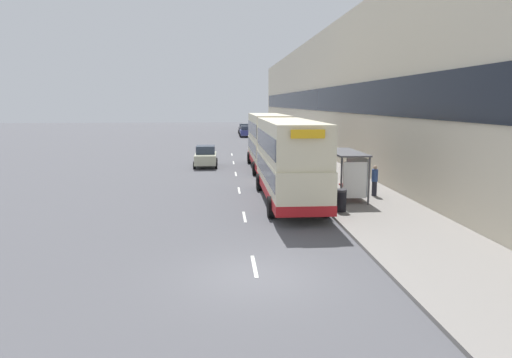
# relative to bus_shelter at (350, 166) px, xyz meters

# --- Properties ---
(ground_plane) EXTENTS (220.00, 220.00, 0.00)m
(ground_plane) POSITION_rel_bus_shelter_xyz_m (-5.77, -10.44, -1.88)
(ground_plane) COLOR #515156
(pavement) EXTENTS (5.00, 93.00, 0.14)m
(pavement) POSITION_rel_bus_shelter_xyz_m (0.73, 28.06, -1.81)
(pavement) COLOR gray
(pavement) RESTS_ON ground_plane
(terrace_facade) EXTENTS (3.10, 93.00, 12.25)m
(terrace_facade) POSITION_rel_bus_shelter_xyz_m (4.72, 28.06, 4.25)
(terrace_facade) COLOR beige
(terrace_facade) RESTS_ON ground_plane
(lane_mark_0) EXTENTS (0.12, 2.00, 0.01)m
(lane_mark_0) POSITION_rel_bus_shelter_xyz_m (-5.77, -9.59, -1.87)
(lane_mark_0) COLOR silver
(lane_mark_0) RESTS_ON ground_plane
(lane_mark_1) EXTENTS (0.12, 2.00, 0.01)m
(lane_mark_1) POSITION_rel_bus_shelter_xyz_m (-5.77, -3.16, -1.87)
(lane_mark_1) COLOR silver
(lane_mark_1) RESTS_ON ground_plane
(lane_mark_2) EXTENTS (0.12, 2.00, 0.01)m
(lane_mark_2) POSITION_rel_bus_shelter_xyz_m (-5.77, 3.28, -1.87)
(lane_mark_2) COLOR silver
(lane_mark_2) RESTS_ON ground_plane
(lane_mark_3) EXTENTS (0.12, 2.00, 0.01)m
(lane_mark_3) POSITION_rel_bus_shelter_xyz_m (-5.77, 9.72, -1.87)
(lane_mark_3) COLOR silver
(lane_mark_3) RESTS_ON ground_plane
(lane_mark_4) EXTENTS (0.12, 2.00, 0.01)m
(lane_mark_4) POSITION_rel_bus_shelter_xyz_m (-5.77, 16.15, -1.87)
(lane_mark_4) COLOR silver
(lane_mark_4) RESTS_ON ground_plane
(lane_mark_5) EXTENTS (0.12, 2.00, 0.01)m
(lane_mark_5) POSITION_rel_bus_shelter_xyz_m (-5.77, 22.59, -1.87)
(lane_mark_5) COLOR silver
(lane_mark_5) RESTS_ON ground_plane
(bus_shelter) EXTENTS (1.60, 4.20, 2.48)m
(bus_shelter) POSITION_rel_bus_shelter_xyz_m (0.00, 0.00, 0.00)
(bus_shelter) COLOR #4C4C51
(bus_shelter) RESTS_ON ground_plane
(double_decker_bus_near) EXTENTS (2.85, 10.34, 4.30)m
(double_decker_bus_near) POSITION_rel_bus_shelter_xyz_m (-3.30, -0.19, 0.41)
(double_decker_bus_near) COLOR beige
(double_decker_bus_near) RESTS_ON ground_plane
(double_decker_bus_ahead) EXTENTS (2.85, 10.11, 4.30)m
(double_decker_bus_ahead) POSITION_rel_bus_shelter_xyz_m (-3.15, 12.22, 0.41)
(double_decker_bus_ahead) COLOR beige
(double_decker_bus_ahead) RESTS_ON ground_plane
(car_0) EXTENTS (2.09, 4.45, 1.70)m
(car_0) POSITION_rel_bus_shelter_xyz_m (-2.92, 53.66, -1.03)
(car_0) COLOR black
(car_0) RESTS_ON ground_plane
(car_1) EXTENTS (1.91, 3.82, 1.72)m
(car_1) POSITION_rel_bus_shelter_xyz_m (-8.11, 13.85, -1.03)
(car_1) COLOR #B7B799
(car_1) RESTS_ON ground_plane
(car_2) EXTENTS (1.92, 4.08, 1.70)m
(car_2) POSITION_rel_bus_shelter_xyz_m (-3.08, 46.75, -1.03)
(car_2) COLOR navy
(car_2) RESTS_ON ground_plane
(pedestrian_at_shelter) EXTENTS (0.35, 0.35, 1.75)m
(pedestrian_at_shelter) POSITION_rel_bus_shelter_xyz_m (1.24, 3.45, -0.84)
(pedestrian_at_shelter) COLOR #23232D
(pedestrian_at_shelter) RESTS_ON ground_plane
(pedestrian_1) EXTENTS (0.33, 0.33, 1.68)m
(pedestrian_1) POSITION_rel_bus_shelter_xyz_m (1.56, 0.49, -0.88)
(pedestrian_1) COLOR #23232D
(pedestrian_1) RESTS_ON ground_plane
(litter_bin) EXTENTS (0.55, 0.55, 1.05)m
(litter_bin) POSITION_rel_bus_shelter_xyz_m (-1.22, -2.96, -1.21)
(litter_bin) COLOR black
(litter_bin) RESTS_ON ground_plane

